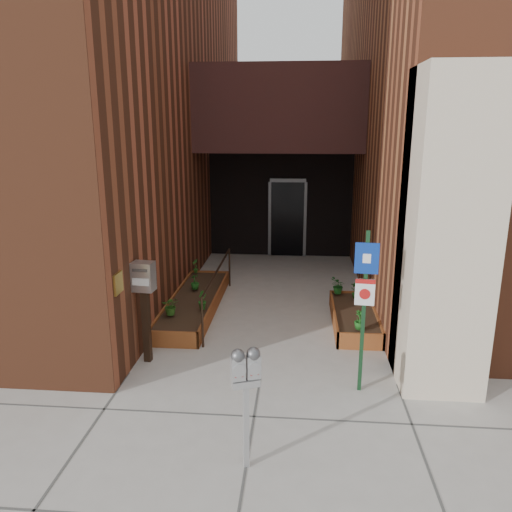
# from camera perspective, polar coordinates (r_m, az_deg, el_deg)

# --- Properties ---
(ground) EXTENTS (80.00, 80.00, 0.00)m
(ground) POSITION_cam_1_polar(r_m,az_deg,el_deg) (7.63, 0.46, -13.84)
(ground) COLOR #9E9991
(ground) RESTS_ON ground
(architecture) EXTENTS (20.00, 14.60, 10.00)m
(architecture) POSITION_cam_1_polar(r_m,az_deg,el_deg) (13.65, 2.14, 20.40)
(architecture) COLOR brown
(architecture) RESTS_ON ground
(planter_left) EXTENTS (0.90, 3.60, 0.30)m
(planter_left) POSITION_cam_1_polar(r_m,az_deg,el_deg) (10.23, -7.05, -5.45)
(planter_left) COLOR brown
(planter_left) RESTS_ON ground
(planter_right) EXTENTS (0.80, 2.20, 0.30)m
(planter_right) POSITION_cam_1_polar(r_m,az_deg,el_deg) (9.61, 11.15, -6.99)
(planter_right) COLOR brown
(planter_right) RESTS_ON ground
(handrail) EXTENTS (0.04, 3.34, 0.90)m
(handrail) POSITION_cam_1_polar(r_m,az_deg,el_deg) (9.89, -4.39, -2.33)
(handrail) COLOR black
(handrail) RESTS_ON ground
(parking_meter) EXTENTS (0.33, 0.21, 1.42)m
(parking_meter) POSITION_cam_1_polar(r_m,az_deg,el_deg) (5.39, -1.18, -13.59)
(parking_meter) COLOR #AAAAAD
(parking_meter) RESTS_ON ground
(sign_post) EXTENTS (0.32, 0.09, 2.32)m
(sign_post) POSITION_cam_1_polar(r_m,az_deg,el_deg) (6.91, 12.30, -4.42)
(sign_post) COLOR #13351B
(sign_post) RESTS_ON ground
(payment_dropbox) EXTENTS (0.35, 0.28, 1.64)m
(payment_dropbox) POSITION_cam_1_polar(r_m,az_deg,el_deg) (7.88, -12.65, -3.88)
(payment_dropbox) COLOR black
(payment_dropbox) RESTS_ON ground
(shrub_left_a) EXTENTS (0.35, 0.35, 0.35)m
(shrub_left_a) POSITION_cam_1_polar(r_m,az_deg,el_deg) (9.21, -9.69, -5.62)
(shrub_left_a) COLOR #2D631C
(shrub_left_a) RESTS_ON planter_left
(shrub_left_b) EXTENTS (0.25, 0.25, 0.34)m
(shrub_left_b) POSITION_cam_1_polar(r_m,az_deg,el_deg) (9.41, -6.19, -5.05)
(shrub_left_b) COLOR #1D5618
(shrub_left_b) RESTS_ON planter_left
(shrub_left_c) EXTENTS (0.26, 0.26, 0.33)m
(shrub_left_c) POSITION_cam_1_polar(r_m,az_deg,el_deg) (10.54, -7.01, -2.93)
(shrub_left_c) COLOR #1B5518
(shrub_left_c) RESTS_ON planter_left
(shrub_left_d) EXTENTS (0.24, 0.24, 0.34)m
(shrub_left_d) POSITION_cam_1_polar(r_m,az_deg,el_deg) (11.67, -6.94, -1.12)
(shrub_left_d) COLOR #26611B
(shrub_left_d) RESTS_ON planter_left
(shrub_right_a) EXTENTS (0.26, 0.26, 0.32)m
(shrub_right_a) POSITION_cam_1_polar(r_m,az_deg,el_deg) (8.66, 11.77, -7.17)
(shrub_right_a) COLOR #1B5A19
(shrub_right_a) RESTS_ON planter_right
(shrub_right_b) EXTENTS (0.21, 0.21, 0.34)m
(shrub_right_b) POSITION_cam_1_polar(r_m,az_deg,el_deg) (10.14, 11.26, -3.79)
(shrub_right_b) COLOR #1E601B
(shrub_right_b) RESTS_ON planter_right
(shrub_right_c) EXTENTS (0.41, 0.41, 0.34)m
(shrub_right_c) POSITION_cam_1_polar(r_m,az_deg,el_deg) (10.31, 9.36, -3.39)
(shrub_right_c) COLOR #19571B
(shrub_right_c) RESTS_ON planter_right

